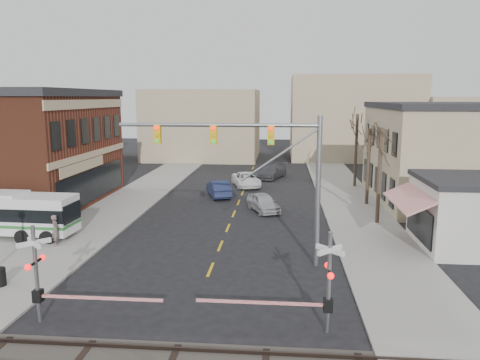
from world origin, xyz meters
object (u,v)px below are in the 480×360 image
at_px(car_b, 219,188).
at_px(pedestrian_far, 61,221).
at_px(car_d, 271,171).
at_px(rr_crossing_east, 317,283).
at_px(rr_crossing_west, 47,275).
at_px(traffic_signal_mast, 263,158).
at_px(pedestrian_near, 56,230).
at_px(car_c, 246,180).
at_px(car_a, 263,202).

height_order(car_b, pedestrian_far, pedestrian_far).
relative_size(car_d, pedestrian_far, 3.46).
bearing_deg(rr_crossing_east, rr_crossing_west, -179.14).
relative_size(traffic_signal_mast, rr_crossing_west, 1.91).
distance_m(traffic_signal_mast, pedestrian_near, 13.47).
bearing_deg(car_b, car_d, -131.71).
bearing_deg(pedestrian_near, rr_crossing_west, -177.69).
relative_size(car_b, pedestrian_near, 2.45).
relative_size(traffic_signal_mast, car_b, 2.32).
xyz_separation_m(traffic_signal_mast, rr_crossing_west, (-8.23, -7.50, -3.81)).
xyz_separation_m(traffic_signal_mast, car_b, (-4.70, 17.09, -5.02)).
bearing_deg(traffic_signal_mast, car_c, 96.61).
bearing_deg(rr_crossing_east, pedestrian_far, 143.74).
relative_size(car_b, car_c, 0.92).
bearing_deg(car_d, rr_crossing_east, -65.35).
xyz_separation_m(car_a, pedestrian_far, (-13.00, -7.62, 0.19)).
relative_size(rr_crossing_west, pedestrian_near, 2.98).
relative_size(car_b, pedestrian_far, 2.95).
relative_size(car_b, car_d, 0.85).
bearing_deg(car_c, car_b, -128.27).
relative_size(pedestrian_near, pedestrian_far, 1.20).
bearing_deg(pedestrian_near, car_a, -72.41).
bearing_deg(car_d, pedestrian_far, -99.29).
xyz_separation_m(rr_crossing_west, car_c, (5.65, 29.78, -1.27)).
bearing_deg(traffic_signal_mast, car_a, 92.05).
relative_size(rr_crossing_east, car_c, 1.11).
bearing_deg(pedestrian_near, traffic_signal_mast, -120.35).
height_order(rr_crossing_west, rr_crossing_east, same).
xyz_separation_m(car_b, car_c, (2.11, 5.20, -0.06)).
relative_size(rr_crossing_west, rr_crossing_east, 1.00).
bearing_deg(car_b, car_c, -130.25).
bearing_deg(car_d, car_c, -94.56).
relative_size(car_a, car_b, 0.91).
distance_m(car_a, car_d, 15.60).
distance_m(car_a, car_b, 6.73).
relative_size(rr_crossing_west, pedestrian_far, 3.59).
height_order(car_b, car_d, car_d).
height_order(traffic_signal_mast, rr_crossing_east, traffic_signal_mast).
height_order(traffic_signal_mast, pedestrian_near, traffic_signal_mast).
bearing_deg(pedestrian_far, pedestrian_near, -133.80).
bearing_deg(pedestrian_near, car_c, -48.26).
xyz_separation_m(car_b, car_d, (4.54, 10.40, 0.02)).
distance_m(rr_crossing_west, rr_crossing_east, 10.63).
bearing_deg(car_b, pedestrian_far, 37.63).
height_order(traffic_signal_mast, car_b, traffic_signal_mast).
relative_size(car_c, car_d, 0.93).
height_order(rr_crossing_west, pedestrian_near, rr_crossing_west).
distance_m(rr_crossing_west, car_a, 20.93).
relative_size(traffic_signal_mast, pedestrian_far, 6.83).
bearing_deg(rr_crossing_west, car_a, 68.06).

